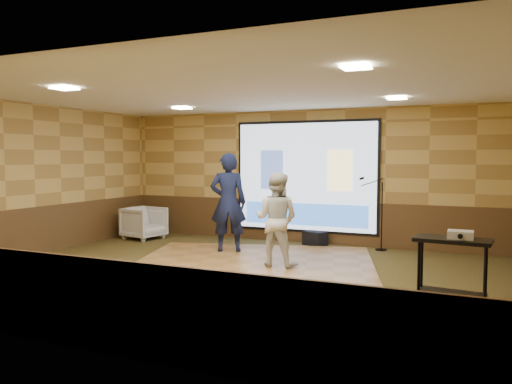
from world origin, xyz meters
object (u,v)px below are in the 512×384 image
at_px(player_left, 228,202).
at_px(player_right, 276,219).
at_px(av_table, 452,261).
at_px(projector_screen, 305,178).
at_px(projector, 460,235).
at_px(dance_floor, 255,261).
at_px(duffel_bag, 315,238).
at_px(banquet_chair, 144,223).
at_px(mic_stand, 379,226).

distance_m(player_left, player_right, 1.64).
distance_m(player_right, av_table, 3.31).
bearing_deg(projector_screen, player_left, -120.91).
distance_m(player_right, projector, 3.40).
xyz_separation_m(projector_screen, dance_floor, (-0.21, -2.35, -1.46)).
relative_size(player_right, projector, 5.57).
bearing_deg(player_right, av_table, 152.98).
distance_m(player_left, duffel_bag, 2.24).
bearing_deg(banquet_chair, player_left, -95.10).
height_order(player_left, duffel_bag, player_left).
distance_m(player_right, banquet_chair, 4.31).
xyz_separation_m(projector_screen, mic_stand, (1.69, -0.23, -0.98)).
distance_m(player_left, projector, 5.02).
height_order(dance_floor, projector, projector).
xyz_separation_m(projector_screen, projector, (3.35, -4.18, -0.48)).
height_order(projector, duffel_bag, projector).
bearing_deg(projector_screen, banquet_chair, -164.08).
relative_size(mic_stand, banquet_chair, 1.83).
relative_size(projector_screen, duffel_bag, 6.82).
bearing_deg(duffel_bag, dance_floor, -103.44).
xyz_separation_m(dance_floor, banquet_chair, (-3.45, 1.30, 0.37)).
relative_size(player_right, duffel_bag, 3.38).
bearing_deg(av_table, player_right, 152.55).
bearing_deg(av_table, player_left, 150.98).
distance_m(banquet_chair, duffel_bag, 4.05).
bearing_deg(player_right, dance_floor, -27.73).
height_order(projector_screen, projector, projector_screen).
xyz_separation_m(projector_screen, duffel_bag, (0.30, -0.21, -1.32)).
height_order(player_left, banquet_chair, player_left).
bearing_deg(player_left, projector, 128.09).
bearing_deg(dance_floor, banquet_chair, 159.27).
bearing_deg(duffel_bag, av_table, -53.12).
bearing_deg(banquet_chair, projector, -103.74).
distance_m(projector_screen, av_table, 5.35).
height_order(dance_floor, player_left, player_left).
bearing_deg(av_table, projector_screen, 128.14).
xyz_separation_m(mic_stand, banquet_chair, (-5.35, -0.81, -0.11)).
xyz_separation_m(av_table, banquet_chair, (-6.92, 3.12, -0.27)).
xyz_separation_m(dance_floor, player_left, (-0.85, 0.59, 1.01)).
bearing_deg(mic_stand, player_left, -145.50).
height_order(projector_screen, player_left, projector_screen).
bearing_deg(projector, player_right, 153.61).
distance_m(mic_stand, duffel_bag, 1.43).
height_order(projector_screen, banquet_chair, projector_screen).
relative_size(player_left, mic_stand, 1.30).
height_order(dance_floor, av_table, av_table).
bearing_deg(banquet_chair, mic_stand, -70.99).
xyz_separation_m(player_right, duffel_bag, (-0.02, 2.42, -0.70)).
relative_size(player_left, projector, 6.74).
bearing_deg(duffel_bag, projector_screen, 145.10).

